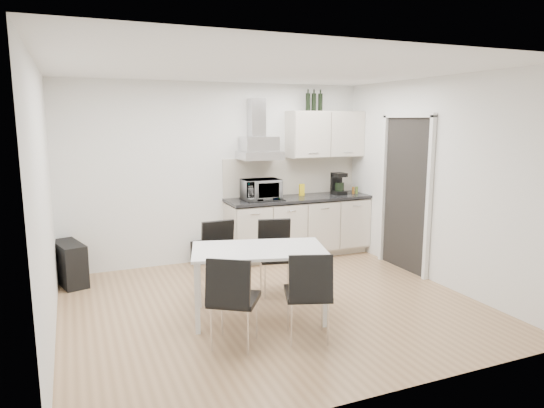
# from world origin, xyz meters

# --- Properties ---
(ground) EXTENTS (4.50, 4.50, 0.00)m
(ground) POSITION_xyz_m (0.00, 0.00, 0.00)
(ground) COLOR tan
(ground) RESTS_ON ground
(wall_back) EXTENTS (4.50, 0.10, 2.60)m
(wall_back) POSITION_xyz_m (0.00, 2.00, 1.30)
(wall_back) COLOR white
(wall_back) RESTS_ON ground
(wall_front) EXTENTS (4.50, 0.10, 2.60)m
(wall_front) POSITION_xyz_m (0.00, -2.00, 1.30)
(wall_front) COLOR white
(wall_front) RESTS_ON ground
(wall_left) EXTENTS (0.10, 4.00, 2.60)m
(wall_left) POSITION_xyz_m (-2.25, 0.00, 1.30)
(wall_left) COLOR white
(wall_left) RESTS_ON ground
(wall_right) EXTENTS (0.10, 4.00, 2.60)m
(wall_right) POSITION_xyz_m (2.25, 0.00, 1.30)
(wall_right) COLOR white
(wall_right) RESTS_ON ground
(ceiling) EXTENTS (4.50, 4.50, 0.00)m
(ceiling) POSITION_xyz_m (0.00, 0.00, 2.60)
(ceiling) COLOR white
(ceiling) RESTS_ON wall_back
(doorway) EXTENTS (0.08, 1.04, 2.10)m
(doorway) POSITION_xyz_m (2.21, 0.55, 1.05)
(doorway) COLOR white
(doorway) RESTS_ON ground
(kitchenette) EXTENTS (2.22, 0.64, 2.52)m
(kitchenette) POSITION_xyz_m (1.18, 1.73, 0.83)
(kitchenette) COLOR beige
(kitchenette) RESTS_ON ground
(dining_table) EXTENTS (1.53, 1.12, 0.75)m
(dining_table) POSITION_xyz_m (-0.25, -0.24, 0.67)
(dining_table) COLOR white
(dining_table) RESTS_ON ground
(chair_far_left) EXTENTS (0.46, 0.52, 0.88)m
(chair_far_left) POSITION_xyz_m (-0.41, 0.50, 0.44)
(chair_far_left) COLOR black
(chair_far_left) RESTS_ON ground
(chair_far_right) EXTENTS (0.54, 0.59, 0.88)m
(chair_far_right) POSITION_xyz_m (0.20, 0.33, 0.44)
(chair_far_right) COLOR black
(chair_far_right) RESTS_ON ground
(chair_near_left) EXTENTS (0.64, 0.66, 0.88)m
(chair_near_left) POSITION_xyz_m (-0.70, -0.78, 0.44)
(chair_near_left) COLOR black
(chair_near_left) RESTS_ON ground
(chair_near_right) EXTENTS (0.58, 0.62, 0.88)m
(chair_near_right) POSITION_xyz_m (-0.01, -0.91, 0.44)
(chair_near_right) COLOR black
(chair_near_right) RESTS_ON ground
(guitar_amp) EXTENTS (0.44, 0.70, 0.54)m
(guitar_amp) POSITION_xyz_m (-2.09, 1.65, 0.27)
(guitar_amp) COLOR black
(guitar_amp) RESTS_ON ground
(floor_speaker) EXTENTS (0.23, 0.21, 0.32)m
(floor_speaker) POSITION_xyz_m (-0.35, 1.90, 0.16)
(floor_speaker) COLOR black
(floor_speaker) RESTS_ON ground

